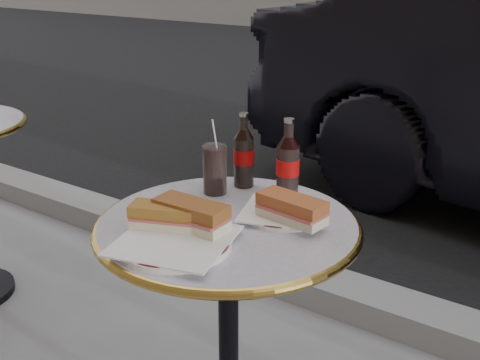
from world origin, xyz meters
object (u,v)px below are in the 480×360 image
Objects in this scene: bistro_table at (229,353)px; plate_right at (282,214)px; cola_bottle_left at (244,150)px; cola_bottle_right at (288,160)px; plate_left at (174,244)px; cola_glass at (215,169)px.

plate_right is at bearing 49.65° from bistro_table.
cola_bottle_right reaches higher than cola_bottle_left.
cola_bottle_left is at bearing 102.68° from plate_left.
bistro_table is 3.47× the size of cola_bottle_right.
cola_bottle_left reaches higher than bistro_table.
cola_glass is at bearing -110.73° from cola_bottle_left.
plate_right is at bearing -6.95° from cola_glass.
bistro_table is at bearing -43.73° from cola_glass.
cola_glass is (-0.13, 0.13, 0.43)m from bistro_table.
plate_left is 0.32m from cola_glass.
cola_bottle_right is 0.19m from cola_glass.
bistro_table is 0.52m from cola_bottle_left.
cola_glass reaches higher than bistro_table.
cola_glass is (-0.12, 0.30, 0.06)m from plate_left.
cola_bottle_left reaches higher than plate_right.
plate_left is 0.29m from plate_right.
plate_right is at bearing -30.73° from cola_bottle_left.
bistro_table is 0.41m from plate_left.
plate_left is 1.26× the size of plate_right.
cola_bottle_left is at bearing 149.27° from plate_right.
cola_glass is at bearing -158.71° from cola_bottle_right.
cola_glass reaches higher than plate_right.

